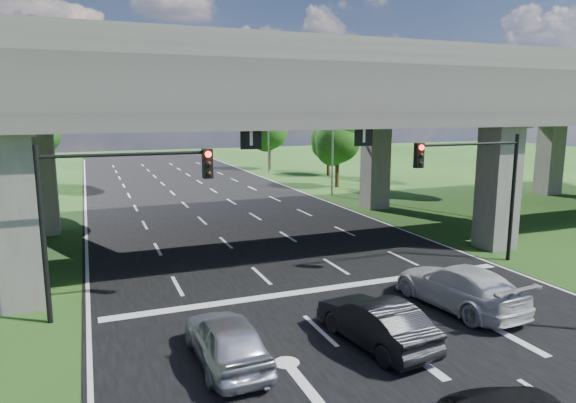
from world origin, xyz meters
TOP-DOWN VIEW (x-y plane):
  - ground at (0.00, 0.00)m, footprint 160.00×160.00m
  - road at (0.00, 10.00)m, footprint 18.00×120.00m
  - overpass at (0.00, 12.00)m, footprint 80.00×15.00m
  - signal_right at (7.82, 3.94)m, footprint 5.76×0.54m
  - signal_left at (-7.82, 3.94)m, footprint 5.76×0.54m
  - streetlight_far at (10.10, 24.00)m, footprint 3.38×0.25m
  - streetlight_beyond at (10.10, 40.00)m, footprint 3.38×0.25m
  - tree_left_near at (-13.95, 26.00)m, footprint 4.50×4.50m
  - tree_left_far at (-12.95, 42.00)m, footprint 4.80×4.80m
  - tree_right_near at (13.05, 28.00)m, footprint 4.20×4.20m
  - tree_right_mid at (16.05, 36.00)m, footprint 3.91×3.90m
  - tree_right_far at (12.05, 44.00)m, footprint 4.50×4.50m
  - car_silver at (-5.18, -1.03)m, footprint 1.81×4.32m
  - car_dark at (-0.67, -1.52)m, footprint 2.04×4.54m
  - car_white at (3.72, -0.00)m, footprint 2.67×5.50m

SIDE VIEW (x-z plane):
  - ground at x=0.00m, z-range 0.00..0.00m
  - road at x=0.00m, z-range 0.00..0.03m
  - car_dark at x=-0.67m, z-range 0.03..1.48m
  - car_silver at x=-5.18m, z-range 0.03..1.49m
  - car_white at x=3.72m, z-range 0.03..1.57m
  - tree_right_mid at x=16.05m, z-range 0.79..7.55m
  - signal_right at x=7.82m, z-range 1.19..7.19m
  - signal_left at x=-7.82m, z-range 1.19..7.19m
  - tree_right_near at x=13.05m, z-range 0.86..8.14m
  - tree_left_near at x=-13.95m, z-range 0.92..8.72m
  - tree_right_far at x=12.05m, z-range 0.92..8.72m
  - tree_left_far at x=-12.95m, z-range 0.98..9.30m
  - streetlight_far at x=10.10m, z-range 0.85..10.85m
  - streetlight_beyond at x=10.10m, z-range 0.85..10.85m
  - overpass at x=0.00m, z-range 2.92..12.92m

